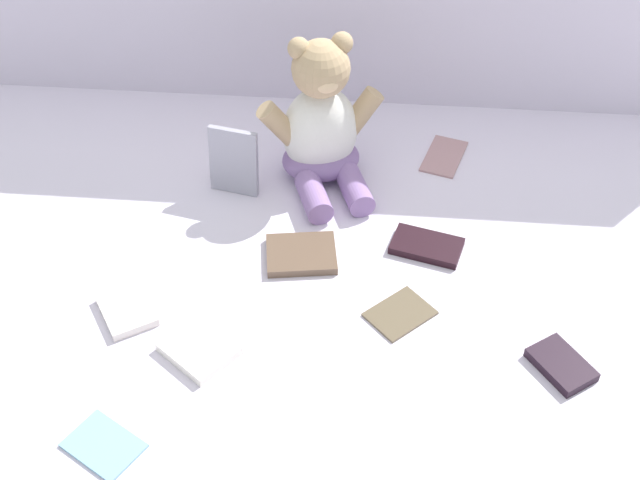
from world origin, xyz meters
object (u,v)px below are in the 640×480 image
at_px(teddy_bear, 322,128).
at_px(book_case_0, 561,365).
at_px(book_case_1, 400,313).
at_px(book_case_5, 103,444).
at_px(book_case_2, 427,247).
at_px(book_case_3, 301,254).
at_px(book_case_4, 127,310).
at_px(book_case_8, 234,161).
at_px(book_case_7, 444,155).
at_px(book_case_6, 199,349).

bearing_deg(teddy_bear, book_case_0, -67.58).
xyz_separation_m(book_case_1, book_case_5, (-0.42, -0.29, 0.00)).
height_order(book_case_2, book_case_3, same).
xyz_separation_m(book_case_4, book_case_8, (0.13, 0.34, 0.06)).
distance_m(book_case_5, book_case_8, 0.60).
bearing_deg(book_case_4, teddy_bear, 21.14).
bearing_deg(teddy_bear, book_case_8, -178.78).
height_order(book_case_0, book_case_4, book_case_0).
bearing_deg(book_case_8, book_case_4, -98.88).
distance_m(book_case_3, book_case_5, 0.48).
height_order(teddy_bear, book_case_3, teddy_bear).
xyz_separation_m(book_case_2, book_case_3, (-0.22, -0.04, 0.00)).
distance_m(book_case_2, book_case_7, 0.28).
bearing_deg(teddy_bear, book_case_2, -64.57).
distance_m(book_case_0, book_case_6, 0.57).
xyz_separation_m(book_case_4, book_case_5, (0.03, -0.26, -0.00)).
bearing_deg(book_case_7, book_case_6, -109.66).
bearing_deg(book_case_0, book_case_8, -70.00).
bearing_deg(book_case_0, teddy_bear, -83.40).
bearing_deg(book_case_3, book_case_5, -39.32).
relative_size(book_case_6, book_case_8, 0.80).
height_order(teddy_bear, book_case_7, teddy_bear).
xyz_separation_m(book_case_1, book_case_6, (-0.32, -0.11, 0.00)).
height_order(book_case_1, book_case_8, book_case_8).
relative_size(book_case_7, book_case_8, 0.92).
xyz_separation_m(book_case_3, book_case_4, (-0.27, -0.16, -0.00)).
bearing_deg(book_case_4, book_case_5, -115.85).
xyz_separation_m(book_case_2, book_case_4, (-0.50, -0.19, -0.00)).
relative_size(book_case_5, book_case_6, 0.98).
height_order(book_case_5, book_case_7, same).
distance_m(book_case_3, book_case_6, 0.27).
bearing_deg(book_case_6, book_case_7, 1.76).
bearing_deg(book_case_4, book_case_0, -37.31).
relative_size(book_case_3, book_case_8, 0.90).
bearing_deg(book_case_4, book_case_1, -28.31).
xyz_separation_m(book_case_1, book_case_7, (0.08, 0.44, -0.00)).
bearing_deg(book_case_6, book_case_0, -50.42).
xyz_separation_m(book_case_0, book_case_5, (-0.67, -0.20, -0.00)).
xyz_separation_m(teddy_bear, book_case_5, (-0.26, -0.65, -0.11)).
distance_m(book_case_0, book_case_4, 0.70).
relative_size(book_case_2, book_case_7, 0.98).
bearing_deg(book_case_6, book_case_2, -15.66).
bearing_deg(book_case_8, book_case_5, -87.28).
relative_size(book_case_0, book_case_7, 0.79).
height_order(teddy_bear, book_case_1, teddy_bear).
xyz_separation_m(book_case_2, book_case_5, (-0.46, -0.45, -0.00)).
distance_m(book_case_0, book_case_5, 0.70).
distance_m(book_case_3, book_case_8, 0.24).
relative_size(book_case_4, book_case_8, 0.75).
relative_size(book_case_4, book_case_6, 0.94).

